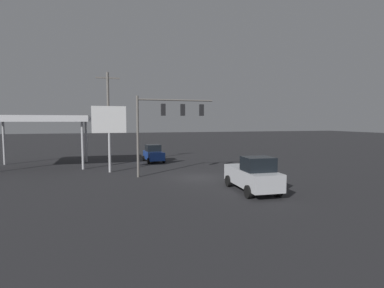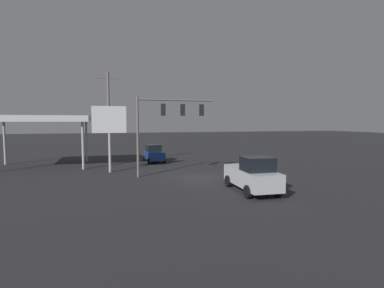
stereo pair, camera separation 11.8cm
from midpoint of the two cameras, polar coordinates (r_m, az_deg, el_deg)
The scene contains 7 objects.
ground_plane at distance 24.90m, azimuth 1.42°, elevation -6.42°, with size 200.00×200.00×0.00m, color #262628.
traffic_signal_assembly at distance 25.50m, azimuth -4.72°, elevation 5.10°, with size 6.62×0.43×6.74m.
utility_pole at distance 32.53m, azimuth -15.49°, elevation 5.06°, with size 2.40×0.26×9.72m.
gas_station_canopy at distance 34.01m, azimuth -26.76°, elevation 4.21°, with size 9.50×6.91×5.21m.
price_sign at distance 28.11m, azimuth -15.38°, elevation 3.93°, with size 3.02×0.27×6.01m.
pickup_parked at distance 20.22m, azimuth 11.60°, elevation -5.83°, with size 2.45×5.29×2.40m.
hatchback_crossing at distance 34.58m, azimuth -7.19°, elevation -1.83°, with size 2.19×3.92×1.97m.
Camera 2 is at (7.29, 23.35, 4.65)m, focal length 28.00 mm.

